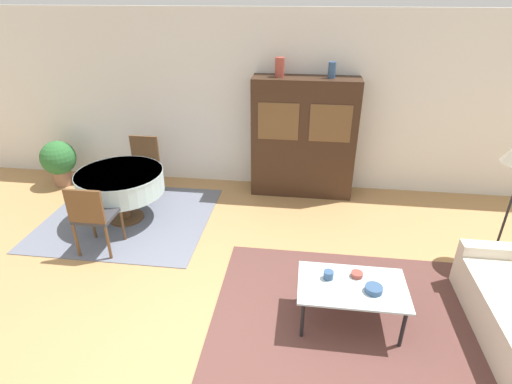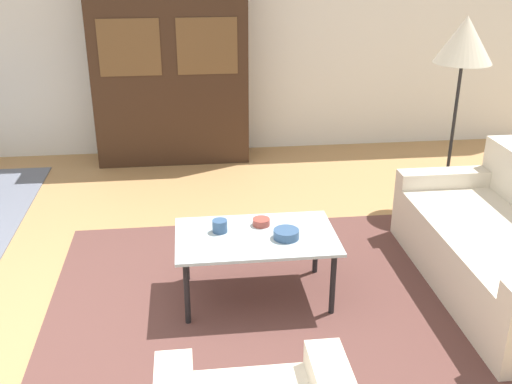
{
  "view_description": "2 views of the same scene",
  "coord_description": "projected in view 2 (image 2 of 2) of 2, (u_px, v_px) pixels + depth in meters",
  "views": [
    {
      "loc": [
        0.7,
        -2.43,
        2.94
      ],
      "look_at": [
        0.2,
        1.4,
        0.95
      ],
      "focal_mm": 28.0,
      "sensor_mm": 36.0,
      "label": 1
    },
    {
      "loc": [
        0.83,
        -2.76,
        2.19
      ],
      "look_at": [
        1.22,
        0.58,
        0.75
      ],
      "focal_mm": 42.0,
      "sensor_mm": 36.0,
      "label": 2
    }
  ],
  "objects": [
    {
      "name": "display_cabinet",
      "position": [
        171.0,
        74.0,
        6.07
      ],
      "size": [
        1.54,
        0.47,
        1.8
      ],
      "color": "#382316",
      "rests_on": "ground_plane"
    },
    {
      "name": "coffee_table",
      "position": [
        256.0,
        241.0,
        3.79
      ],
      "size": [
        1.01,
        0.62,
        0.44
      ],
      "color": "black",
      "rests_on": "area_rug"
    },
    {
      "name": "area_rug",
      "position": [
        257.0,
        304.0,
        3.86
      ],
      "size": [
        2.67,
        2.4,
        0.01
      ],
      "color": "brown",
      "rests_on": "ground_plane"
    },
    {
      "name": "couch",
      "position": [
        511.0,
        251.0,
        3.94
      ],
      "size": [
        0.89,
        1.79,
        0.79
      ],
      "rotation": [
        0.0,
        0.0,
        1.57
      ],
      "color": "beige",
      "rests_on": "ground_plane"
    },
    {
      "name": "floor_lamp",
      "position": [
        464.0,
        45.0,
        4.74
      ],
      "size": [
        0.46,
        0.46,
        1.63
      ],
      "color": "black",
      "rests_on": "ground_plane"
    },
    {
      "name": "cup",
      "position": [
        220.0,
        226.0,
        3.8
      ],
      "size": [
        0.1,
        0.1,
        0.08
      ],
      "color": "#33517A",
      "rests_on": "coffee_table"
    },
    {
      "name": "ground_plane",
      "position": [
        49.0,
        368.0,
        3.29
      ],
      "size": [
        14.0,
        14.0,
        0.0
      ],
      "primitive_type": "plane",
      "color": "tan"
    },
    {
      "name": "bowl",
      "position": [
        286.0,
        234.0,
        3.73
      ],
      "size": [
        0.16,
        0.16,
        0.06
      ],
      "color": "#33517A",
      "rests_on": "coffee_table"
    },
    {
      "name": "wall_back",
      "position": [
        102.0,
        27.0,
        6.08
      ],
      "size": [
        10.0,
        0.06,
        2.7
      ],
      "color": "white",
      "rests_on": "ground_plane"
    },
    {
      "name": "bowl_small",
      "position": [
        261.0,
        222.0,
        3.9
      ],
      "size": [
        0.11,
        0.11,
        0.05
      ],
      "color": "#9E4238",
      "rests_on": "coffee_table"
    }
  ]
}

